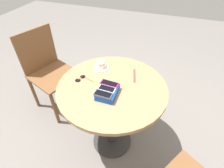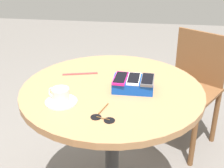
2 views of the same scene
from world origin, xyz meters
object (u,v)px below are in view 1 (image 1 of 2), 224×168
(saucer, at_px, (101,67))
(round_table, at_px, (112,99))
(phone_white, at_px, (107,89))
(lanyard_strap, at_px, (134,76))
(phone_magenta, at_px, (109,84))
(chair_near_window, at_px, (49,71))
(phone_gray, at_px, (103,94))
(coffee_cup, at_px, (101,64))
(sunglasses, at_px, (81,79))
(phone_box, at_px, (107,92))

(saucer, bearing_deg, round_table, -139.71)
(phone_white, distance_m, lanyard_strap, 0.32)
(phone_magenta, xyz_separation_m, chair_near_window, (0.35, 0.84, -0.33))
(phone_magenta, height_order, chair_near_window, chair_near_window)
(round_table, relative_size, saucer, 6.24)
(phone_gray, distance_m, phone_magenta, 0.12)
(coffee_cup, distance_m, lanyard_strap, 0.30)
(lanyard_strap, xyz_separation_m, chair_near_window, (0.13, 0.98, -0.28))
(lanyard_strap, height_order, chair_near_window, chair_near_window)
(round_table, distance_m, phone_gray, 0.26)
(phone_magenta, height_order, coffee_cup, coffee_cup)
(chair_near_window, bearing_deg, round_table, -110.32)
(phone_magenta, bearing_deg, chair_near_window, 67.19)
(round_table, distance_m, phone_magenta, 0.20)
(phone_gray, xyz_separation_m, sunglasses, (0.16, 0.25, -0.05))
(lanyard_strap, bearing_deg, chair_near_window, 82.30)
(phone_magenta, height_order, lanyard_strap, phone_magenta)
(lanyard_strap, bearing_deg, phone_white, 153.75)
(sunglasses, bearing_deg, coffee_cup, -26.46)
(coffee_cup, bearing_deg, round_table, -140.20)
(round_table, bearing_deg, chair_near_window, 69.68)
(phone_gray, distance_m, saucer, 0.39)
(phone_box, xyz_separation_m, phone_magenta, (0.06, 0.00, 0.03))
(phone_magenta, distance_m, saucer, 0.29)
(phone_box, distance_m, phone_white, 0.03)
(phone_white, relative_size, chair_near_window, 0.13)
(phone_gray, distance_m, coffee_cup, 0.39)
(sunglasses, bearing_deg, chair_near_window, 61.99)
(round_table, bearing_deg, sunglasses, 89.49)
(sunglasses, distance_m, chair_near_window, 0.72)
(phone_box, bearing_deg, phone_white, 141.79)
(phone_white, xyz_separation_m, chair_near_window, (0.41, 0.84, -0.33))
(saucer, bearing_deg, phone_magenta, -145.99)
(lanyard_strap, relative_size, sunglasses, 1.21)
(phone_box, xyz_separation_m, saucer, (0.29, 0.16, -0.02))
(phone_gray, bearing_deg, sunglasses, 57.04)
(coffee_cup, bearing_deg, phone_box, -151.30)
(round_table, distance_m, coffee_cup, 0.31)
(round_table, xyz_separation_m, coffee_cup, (0.20, 0.16, 0.18))
(chair_near_window, bearing_deg, lanyard_strap, -97.70)
(phone_gray, relative_size, chair_near_window, 0.14)
(phone_white, xyz_separation_m, lanyard_strap, (0.28, -0.14, -0.05))
(saucer, height_order, coffee_cup, coffee_cup)
(phone_gray, distance_m, lanyard_strap, 0.37)
(round_table, height_order, chair_near_window, chair_near_window)
(phone_white, xyz_separation_m, saucer, (0.29, 0.16, -0.05))
(round_table, bearing_deg, saucer, 40.29)
(saucer, bearing_deg, sunglasses, 153.48)
(round_table, height_order, saucer, saucer)
(saucer, xyz_separation_m, coffee_cup, (0.00, -0.00, 0.03))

